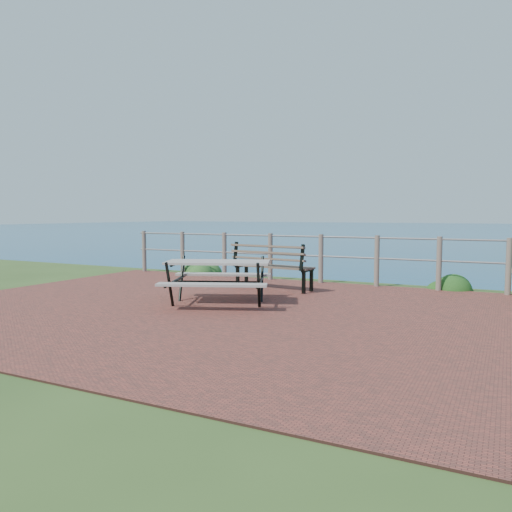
{
  "coord_description": "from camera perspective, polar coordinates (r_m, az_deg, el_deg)",
  "views": [
    {
      "loc": [
        3.42,
        -6.36,
        1.43
      ],
      "look_at": [
        -0.23,
        0.86,
        0.75
      ],
      "focal_mm": 35.0,
      "sensor_mm": 36.0,
      "label": 1
    }
  ],
  "objects": [
    {
      "name": "ocean",
      "position": [
        206.4,
        25.99,
        3.91
      ],
      "size": [
        1200.0,
        1200.0,
        0.0
      ],
      "primitive_type": "plane",
      "color": "#156D83",
      "rests_on": "ground"
    },
    {
      "name": "shrub_lip_east",
      "position": [
        10.31,
        21.34,
        -3.5
      ],
      "size": [
        0.71,
        0.71,
        0.43
      ],
      "primitive_type": "ellipsoid",
      "color": "#1A4615",
      "rests_on": "ground"
    },
    {
      "name": "shrub_lip_west",
      "position": [
        12.09,
        -6.67,
        -2.03
      ],
      "size": [
        0.71,
        0.71,
        0.43
      ],
      "primitive_type": "ellipsoid",
      "color": "#1F531F",
      "rests_on": "ground"
    },
    {
      "name": "safety_railing",
      "position": [
        10.33,
        7.43,
        0.0
      ],
      "size": [
        9.4,
        0.1,
        1.0
      ],
      "color": "#6B5B4C",
      "rests_on": "ground"
    },
    {
      "name": "picnic_table",
      "position": [
        7.85,
        -4.37,
        -2.49
      ],
      "size": [
        1.74,
        1.3,
        0.68
      ],
      "rotation": [
        0.0,
        0.0,
        0.4
      ],
      "color": "gray",
      "rests_on": "ground"
    },
    {
      "name": "park_bench",
      "position": [
        9.35,
        2.01,
        -0.39
      ],
      "size": [
        1.61,
        0.58,
        0.88
      ],
      "rotation": [
        0.0,
        0.0,
        -0.12
      ],
      "color": "brown",
      "rests_on": "ground"
    },
    {
      "name": "ground",
      "position": [
        7.36,
        -1.39,
        -6.39
      ],
      "size": [
        10.0,
        7.0,
        0.12
      ],
      "primitive_type": "cube",
      "color": "brown",
      "rests_on": "ground"
    }
  ]
}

